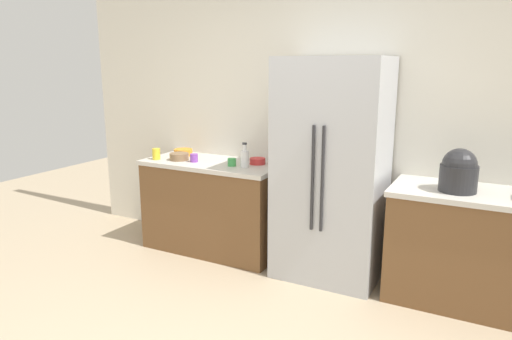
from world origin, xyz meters
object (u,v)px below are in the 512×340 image
at_px(cup_c, 232,162).
at_px(bowl_c, 183,152).
at_px(rice_cooker, 459,172).
at_px(bottle_a, 245,158).
at_px(refrigerator, 331,171).
at_px(bowl_a, 179,157).
at_px(cup_b, 194,158).
at_px(bowl_b, 257,161).
at_px(cup_a, 156,154).

distance_m(cup_c, bowl_c, 0.72).
bearing_deg(rice_cooker, bowl_c, 176.28).
distance_m(bottle_a, cup_c, 0.14).
bearing_deg(cup_c, refrigerator, 3.81).
bearing_deg(bowl_a, cup_b, -2.65).
relative_size(rice_cooker, cup_b, 4.11).
relative_size(cup_c, bowl_b, 0.52).
xyz_separation_m(refrigerator, bowl_b, (-0.76, 0.12, -0.01)).
height_order(bottle_a, cup_b, bottle_a).
relative_size(cup_c, bowl_a, 0.42).
xyz_separation_m(bowl_a, bowl_b, (0.76, 0.19, -0.01)).
height_order(cup_c, bowl_b, cup_c).
height_order(refrigerator, cup_b, refrigerator).
bearing_deg(cup_a, bowl_b, 15.89).
bearing_deg(rice_cooker, cup_c, -179.26).
height_order(cup_a, bowl_a, cup_a).
bearing_deg(bowl_c, bowl_b, -0.43).
xyz_separation_m(bowl_b, bowl_c, (-0.86, 0.01, 0.01)).
bearing_deg(bowl_a, bottle_a, 1.52).
height_order(cup_b, bowl_c, cup_b).
bearing_deg(refrigerator, cup_a, -175.00).
relative_size(bottle_a, cup_b, 2.88).
distance_m(bowl_b, bowl_c, 0.86).
relative_size(cup_a, bowl_b, 0.73).
relative_size(cup_b, bowl_c, 0.41).
bearing_deg(bowl_c, cup_b, -36.33).
height_order(bottle_a, cup_a, bottle_a).
height_order(refrigerator, rice_cooker, refrigerator).
height_order(rice_cooker, bowl_c, rice_cooker).
distance_m(rice_cooker, cup_a, 2.70).
bearing_deg(cup_c, cup_a, -173.64).
distance_m(rice_cooker, bowl_c, 2.59).
bearing_deg(bowl_c, cup_c, -15.61).
xyz_separation_m(cup_a, bowl_a, (0.21, 0.08, -0.02)).
relative_size(rice_cooker, bottle_a, 1.43).
bearing_deg(cup_a, bowl_c, 68.30).
xyz_separation_m(cup_b, bowl_a, (-0.18, 0.01, -0.01)).
bearing_deg(cup_c, bowl_c, 164.39).
bearing_deg(cup_b, bottle_a, 2.92).
xyz_separation_m(cup_c, bowl_c, (-0.69, 0.19, -0.00)).
bearing_deg(bowl_b, cup_b, -160.96).
distance_m(bottle_a, cup_b, 0.54).
bearing_deg(rice_cooker, bowl_a, -179.34).
bearing_deg(bowl_c, refrigerator, -4.65).
xyz_separation_m(cup_a, cup_b, (0.39, 0.08, -0.02)).
xyz_separation_m(bottle_a, bowl_a, (-0.72, -0.02, -0.05)).
xyz_separation_m(bottle_a, cup_c, (-0.13, -0.01, -0.05)).
bearing_deg(bottle_a, rice_cooker, 0.32).
relative_size(cup_b, bowl_b, 0.53).
relative_size(bottle_a, bowl_a, 1.21).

